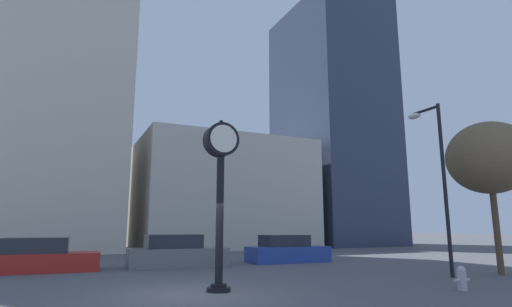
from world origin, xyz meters
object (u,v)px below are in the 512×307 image
(street_clock, at_px, (220,172))
(car_red, at_px, (38,258))
(fire_hydrant_far, at_px, (462,278))
(bare_tree, at_px, (489,158))
(car_grey, at_px, (177,253))
(street_lamp_right, at_px, (435,161))
(car_blue, at_px, (287,251))

(street_clock, bearing_deg, car_red, 122.24)
(fire_hydrant_far, height_order, bare_tree, bare_tree)
(street_clock, xyz_separation_m, car_grey, (0.68, 7.60, -2.81))
(street_lamp_right, bearing_deg, car_grey, 136.22)
(car_grey, height_order, bare_tree, bare_tree)
(street_clock, height_order, car_blue, street_clock)
(car_blue, relative_size, bare_tree, 0.71)
(car_blue, distance_m, bare_tree, 10.42)
(street_clock, bearing_deg, street_lamp_right, -1.42)
(car_blue, bearing_deg, street_lamp_right, -72.83)
(car_blue, bearing_deg, street_clock, -129.84)
(car_blue, height_order, bare_tree, bare_tree)
(street_lamp_right, bearing_deg, bare_tree, -14.76)
(street_lamp_right, bearing_deg, street_clock, 178.58)
(street_clock, distance_m, car_red, 9.79)
(car_grey, bearing_deg, fire_hydrant_far, -58.31)
(street_clock, bearing_deg, car_grey, 84.91)
(car_blue, height_order, street_lamp_right, street_lamp_right)
(car_red, bearing_deg, car_grey, -0.70)
(bare_tree, bearing_deg, car_blue, 118.81)
(car_blue, xyz_separation_m, bare_tree, (4.64, -8.44, 3.96))
(street_clock, distance_m, fire_hydrant_far, 7.70)
(car_red, height_order, street_lamp_right, street_lamp_right)
(car_grey, xyz_separation_m, street_lamp_right, (8.15, -7.82, 3.74))
(car_blue, relative_size, fire_hydrant_far, 6.21)
(car_red, xyz_separation_m, fire_hydrant_far, (11.46, -10.75, -0.23))
(fire_hydrant_far, bearing_deg, street_lamp_right, 47.82)
(street_lamp_right, bearing_deg, car_blue, 106.23)
(fire_hydrant_far, bearing_deg, bare_tree, 22.81)
(street_clock, relative_size, car_grey, 1.11)
(car_red, bearing_deg, fire_hydrant_far, -40.62)
(car_grey, relative_size, car_blue, 1.06)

